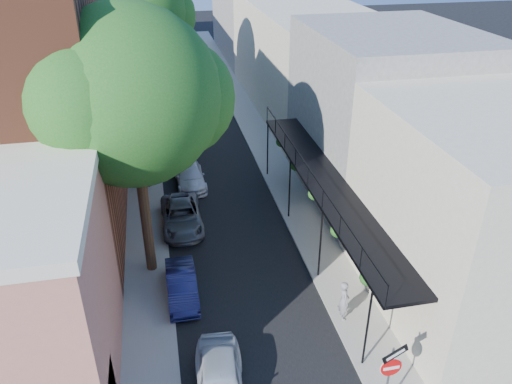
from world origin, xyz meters
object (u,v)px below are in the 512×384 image
oak_far (140,13)px  parked_car_e (177,148)px  pedestrian (344,300)px  oak_mid (142,65)px  parked_car_c (182,216)px  oak_near (143,97)px  parked_car_a (220,383)px  parked_car_b (182,285)px  parked_car_d (190,176)px  parked_car_f (178,124)px  sign_post (391,370)px

oak_far → parked_car_e: (1.51, -5.38, -7.65)m
parked_car_e → pedestrian: 17.41m
oak_mid → pedestrian: bearing=-62.2°
oak_far → parked_car_c: (1.16, -13.93, -7.66)m
oak_near → oak_far: 17.01m
oak_mid → oak_far: size_ratio=0.86×
oak_far → parked_car_a: size_ratio=2.97×
parked_car_c → pedestrian: bearing=-55.2°
parked_car_c → parked_car_e: size_ratio=1.21×
oak_far → parked_car_b: size_ratio=3.46×
parked_car_d → parked_car_f: bearing=88.8°
parked_car_d → parked_car_e: 4.11m
oak_far → parked_car_f: size_ratio=2.85×
oak_mid → parked_car_c: (1.22, -4.89, -6.46)m
parked_car_e → parked_car_f: 4.19m
oak_near → parked_car_c: oak_near is taller
oak_mid → parked_car_e: bearing=66.8°
sign_post → parked_car_e: (-5.00, 20.92, -1.43)m
parked_car_b → sign_post: bearing=-50.8°
oak_far → parked_car_f: 7.88m
parked_car_a → parked_car_b: parked_car_a is taller
parked_car_a → parked_car_b: (-0.83, 5.29, -0.12)m
parked_car_d → pedestrian: bearing=-71.0°
parked_car_c → pedestrian: size_ratio=2.51×
parked_car_c → oak_mid: bearing=104.0°
oak_far → sign_post: bearing=-76.1°
sign_post → pedestrian: size_ratio=1.74×
oak_near → parked_car_f: (1.85, 15.80, -7.19)m
oak_mid → oak_near: bearing=-89.6°
parked_car_e → pedestrian: pedestrian is taller
parked_car_a → parked_car_f: (0.25, 23.40, 0.00)m
oak_near → pedestrian: oak_near is taller
parked_car_c → parked_car_a: bearing=-87.7°
parked_car_c → parked_car_e: (0.35, 8.55, 0.01)m
sign_post → parked_car_d: bearing=105.2°
oak_near → parked_car_b: oak_near is taller
oak_far → parked_car_a: bearing=-86.3°
parked_car_c → parked_car_e: 8.55m
parked_car_a → parked_car_f: bearing=94.3°
parked_car_b → parked_car_d: parked_car_d is taller
oak_near → oak_mid: bearing=90.4°
oak_near → parked_car_b: size_ratio=3.32×
oak_mid → parked_car_f: oak_mid is taller
oak_near → parked_car_f: 17.46m
parked_car_b → oak_far: bearing=91.9°
parked_car_a → parked_car_c: bearing=97.2°
parked_car_b → parked_car_f: parked_car_f is taller
parked_car_d → parked_car_f: size_ratio=0.96×
sign_post → oak_far: (-6.51, 26.30, 6.22)m
oak_near → parked_car_d: size_ratio=2.86×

